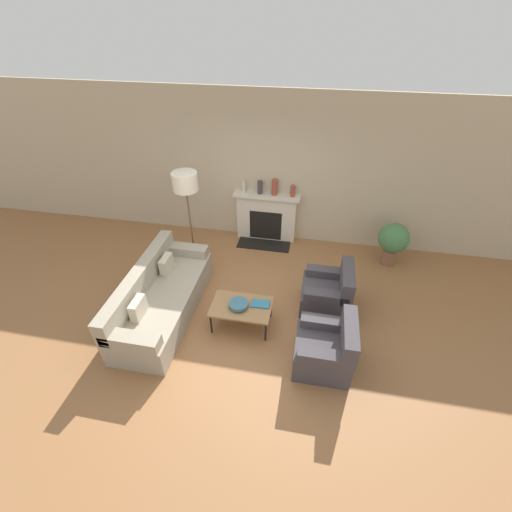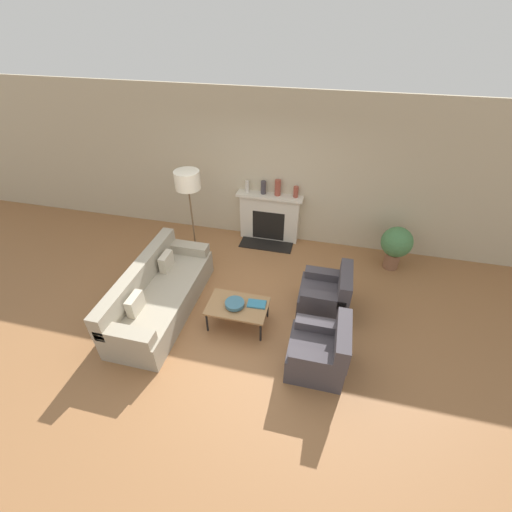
{
  "view_description": "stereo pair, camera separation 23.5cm",
  "coord_description": "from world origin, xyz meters",
  "px_view_note": "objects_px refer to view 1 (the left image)",
  "views": [
    {
      "loc": [
        1.03,
        -3.66,
        4.03
      ],
      "look_at": [
        0.14,
        1.06,
        0.45
      ],
      "focal_mm": 24.0,
      "sensor_mm": 36.0,
      "label": 1
    },
    {
      "loc": [
        1.26,
        -3.61,
        4.03
      ],
      "look_at": [
        0.14,
        1.06,
        0.45
      ],
      "focal_mm": 24.0,
      "sensor_mm": 36.0,
      "label": 2
    }
  ],
  "objects_px": {
    "bowl": "(238,304)",
    "armchair_far": "(328,293)",
    "fireplace": "(266,218)",
    "mantel_vase_left": "(244,187)",
    "mantel_vase_right": "(293,191)",
    "coffee_table": "(241,307)",
    "mantel_vase_center_right": "(275,187)",
    "potted_plant": "(393,240)",
    "mantel_vase_center_left": "(260,187)",
    "book": "(260,304)",
    "couch": "(161,298)",
    "armchair_near": "(327,349)",
    "floor_lamp": "(186,187)"
  },
  "relations": [
    {
      "from": "mantel_vase_center_left",
      "to": "floor_lamp",
      "type": "bearing_deg",
      "value": -140.19
    },
    {
      "from": "bowl",
      "to": "mantel_vase_center_left",
      "type": "height_order",
      "value": "mantel_vase_center_left"
    },
    {
      "from": "mantel_vase_left",
      "to": "mantel_vase_center_right",
      "type": "relative_size",
      "value": 0.76
    },
    {
      "from": "armchair_far",
      "to": "mantel_vase_left",
      "type": "distance_m",
      "value": 2.69
    },
    {
      "from": "armchair_far",
      "to": "armchair_near",
      "type": "bearing_deg",
      "value": -0.0
    },
    {
      "from": "armchair_near",
      "to": "book",
      "type": "distance_m",
      "value": 1.16
    },
    {
      "from": "bowl",
      "to": "floor_lamp",
      "type": "xyz_separation_m",
      "value": [
        -1.25,
        1.55,
        1.06
      ]
    },
    {
      "from": "floor_lamp",
      "to": "mantel_vase_center_left",
      "type": "distance_m",
      "value": 1.51
    },
    {
      "from": "couch",
      "to": "mantel_vase_right",
      "type": "distance_m",
      "value": 3.13
    },
    {
      "from": "fireplace",
      "to": "mantel_vase_right",
      "type": "bearing_deg",
      "value": 1.78
    },
    {
      "from": "mantel_vase_left",
      "to": "mantel_vase_center_right",
      "type": "distance_m",
      "value": 0.61
    },
    {
      "from": "coffee_table",
      "to": "floor_lamp",
      "type": "relative_size",
      "value": 0.52
    },
    {
      "from": "mantel_vase_center_right",
      "to": "potted_plant",
      "type": "xyz_separation_m",
      "value": [
        2.28,
        -0.44,
        -0.65
      ]
    },
    {
      "from": "mantel_vase_right",
      "to": "potted_plant",
      "type": "xyz_separation_m",
      "value": [
        1.93,
        -0.44,
        -0.61
      ]
    },
    {
      "from": "floor_lamp",
      "to": "couch",
      "type": "bearing_deg",
      "value": -90.4
    },
    {
      "from": "armchair_far",
      "to": "fireplace",
      "type": "bearing_deg",
      "value": -144.63
    },
    {
      "from": "fireplace",
      "to": "mantel_vase_left",
      "type": "bearing_deg",
      "value": 178.07
    },
    {
      "from": "armchair_near",
      "to": "mantel_vase_right",
      "type": "height_order",
      "value": "mantel_vase_right"
    },
    {
      "from": "mantel_vase_left",
      "to": "mantel_vase_right",
      "type": "distance_m",
      "value": 0.96
    },
    {
      "from": "fireplace",
      "to": "mantel_vase_left",
      "type": "relative_size",
      "value": 5.57
    },
    {
      "from": "bowl",
      "to": "mantel_vase_right",
      "type": "distance_m",
      "value": 2.63
    },
    {
      "from": "floor_lamp",
      "to": "mantel_vase_left",
      "type": "bearing_deg",
      "value": 49.48
    },
    {
      "from": "couch",
      "to": "potted_plant",
      "type": "height_order",
      "value": "potted_plant"
    },
    {
      "from": "mantel_vase_right",
      "to": "coffee_table",
      "type": "bearing_deg",
      "value": -100.85
    },
    {
      "from": "bowl",
      "to": "mantel_vase_center_right",
      "type": "relative_size",
      "value": 0.94
    },
    {
      "from": "floor_lamp",
      "to": "mantel_vase_left",
      "type": "relative_size",
      "value": 7.45
    },
    {
      "from": "mantel_vase_left",
      "to": "mantel_vase_center_left",
      "type": "bearing_deg",
      "value": 0.0
    },
    {
      "from": "bowl",
      "to": "potted_plant",
      "type": "bearing_deg",
      "value": 40.08
    },
    {
      "from": "coffee_table",
      "to": "floor_lamp",
      "type": "height_order",
      "value": "floor_lamp"
    },
    {
      "from": "book",
      "to": "mantel_vase_right",
      "type": "xyz_separation_m",
      "value": [
        0.2,
        2.38,
        0.72
      ]
    },
    {
      "from": "mantel_vase_right",
      "to": "potted_plant",
      "type": "bearing_deg",
      "value": -12.76
    },
    {
      "from": "book",
      "to": "mantel_vase_center_left",
      "type": "relative_size",
      "value": 1.11
    },
    {
      "from": "mantel_vase_center_right",
      "to": "fireplace",
      "type": "bearing_deg",
      "value": -174.0
    },
    {
      "from": "bowl",
      "to": "armchair_far",
      "type": "bearing_deg",
      "value": 25.79
    },
    {
      "from": "armchair_near",
      "to": "coffee_table",
      "type": "relative_size",
      "value": 0.89
    },
    {
      "from": "potted_plant",
      "to": "floor_lamp",
      "type": "bearing_deg",
      "value": -172.24
    },
    {
      "from": "mantel_vase_right",
      "to": "bowl",
      "type": "bearing_deg",
      "value": -101.6
    },
    {
      "from": "couch",
      "to": "book",
      "type": "relative_size",
      "value": 7.89
    },
    {
      "from": "couch",
      "to": "bowl",
      "type": "xyz_separation_m",
      "value": [
        1.26,
        -0.04,
        0.13
      ]
    },
    {
      "from": "armchair_far",
      "to": "mantel_vase_center_left",
      "type": "bearing_deg",
      "value": -142.16
    },
    {
      "from": "couch",
      "to": "armchair_far",
      "type": "relative_size",
      "value": 2.81
    },
    {
      "from": "bowl",
      "to": "potted_plant",
      "type": "relative_size",
      "value": 0.34
    },
    {
      "from": "armchair_near",
      "to": "armchair_far",
      "type": "bearing_deg",
      "value": 180.0
    },
    {
      "from": "armchair_near",
      "to": "mantel_vase_right",
      "type": "distance_m",
      "value": 3.17
    },
    {
      "from": "armchair_far",
      "to": "potted_plant",
      "type": "distance_m",
      "value": 1.82
    },
    {
      "from": "potted_plant",
      "to": "mantel_vase_center_right",
      "type": "bearing_deg",
      "value": 169.16
    },
    {
      "from": "mantel_vase_center_left",
      "to": "mantel_vase_center_right",
      "type": "bearing_deg",
      "value": 0.0
    },
    {
      "from": "couch",
      "to": "potted_plant",
      "type": "bearing_deg",
      "value": -61.45
    },
    {
      "from": "potted_plant",
      "to": "armchair_far",
      "type": "bearing_deg",
      "value": -128.42
    },
    {
      "from": "book",
      "to": "mantel_vase_right",
      "type": "bearing_deg",
      "value": 81.46
    }
  ]
}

